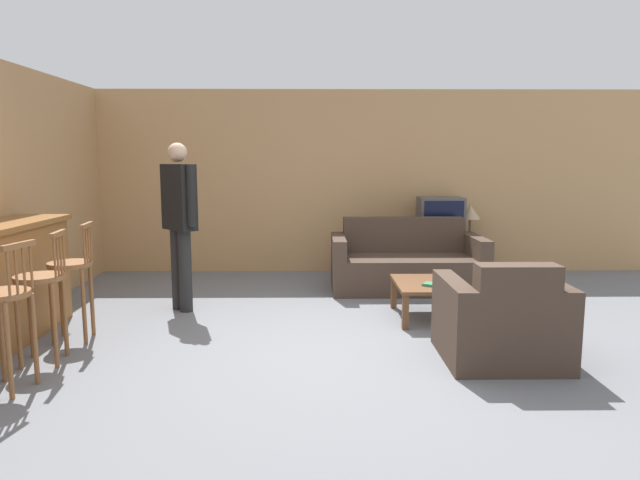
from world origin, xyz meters
The scene contains 14 objects.
ground_plane centered at (0.00, 0.00, 0.00)m, with size 24.00×24.00×0.00m, color slate.
wall_back centered at (0.00, 3.55, 1.30)m, with size 9.40×0.08×2.60m.
wall_left centered at (-3.29, 1.28, 1.30)m, with size 0.08×8.55×2.60m.
bar_chair_near centered at (-2.37, -0.78, 0.60)m, with size 0.45×0.45×1.07m.
bar_chair_mid centered at (-2.37, -0.22, 0.60)m, with size 0.43×0.43×1.07m.
bar_chair_far centered at (-2.37, 0.36, 0.60)m, with size 0.43×0.43×1.07m.
couch_far centered at (0.97, 2.38, 0.31)m, with size 1.88×0.95×0.88m.
armchair_near centered at (1.32, -0.23, 0.31)m, with size 0.94×0.91×0.85m.
coffee_table centered at (0.96, 1.03, 0.32)m, with size 0.64×0.87×0.37m.
tv_unit centered at (1.56, 3.17, 0.28)m, with size 1.16×0.50×0.57m.
tv centered at (1.56, 3.16, 0.84)m, with size 0.61×0.42×0.54m.
book_on_table centered at (0.98, 0.88, 0.39)m, with size 0.20×0.20×0.03m.
table_lamp centered at (1.98, 3.17, 0.89)m, with size 0.29×0.29×0.43m.
person_by_window centered at (-1.63, 1.38, 1.02)m, with size 0.44×0.46×1.80m.
Camera 1 is at (-0.20, -4.68, 1.64)m, focal length 32.00 mm.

